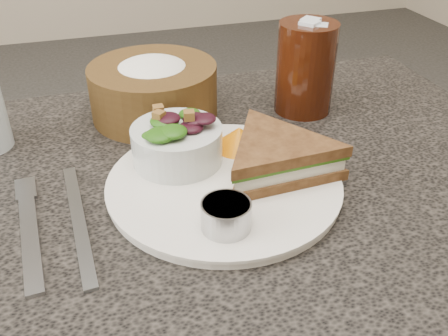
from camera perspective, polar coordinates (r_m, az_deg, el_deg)
name	(u,v)px	position (r m, az deg, el deg)	size (l,w,h in m)	color
dinner_plate	(224,184)	(0.62, 0.00, -1.87)	(0.28, 0.28, 0.01)	silver
sandwich	(277,157)	(0.62, 6.03, 1.29)	(0.18, 0.18, 0.05)	brown
salad_bowl	(177,138)	(0.64, -5.42, 3.39)	(0.12, 0.12, 0.07)	silver
dressing_ramekin	(226,216)	(0.53, 0.24, -5.48)	(0.05, 0.05, 0.03)	#9D9FA1
orange_wedge	(239,137)	(0.67, 1.72, 3.51)	(0.07, 0.07, 0.03)	orange
fork	(30,235)	(0.58, -21.30, -7.18)	(0.02, 0.19, 0.01)	#97989D
knife	(79,221)	(0.59, -16.28, -5.79)	(0.01, 0.22, 0.00)	#94999F
bread_basket	(153,82)	(0.78, -8.11, 9.70)	(0.19, 0.19, 0.11)	brown
cola_glass	(306,64)	(0.79, 9.33, 11.61)	(0.09, 0.09, 0.15)	black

